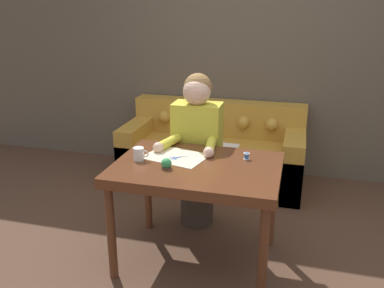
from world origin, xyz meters
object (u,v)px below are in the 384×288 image
object	(u,v)px
person	(197,150)
scissors	(178,158)
couch	(213,153)
pin_cushion	(166,164)
dining_table	(197,176)
thread_spool	(247,156)
mug	(139,154)

from	to	relation	value
person	scissors	world-z (taller)	person
couch	scissors	distance (m)	1.43
couch	pin_cushion	world-z (taller)	pin_cushion
dining_table	thread_spool	distance (m)	0.38
dining_table	pin_cushion	size ratio (longest dim) A/B	15.76
scissors	thread_spool	xyz separation A→B (m)	(0.47, 0.10, 0.02)
couch	scissors	xyz separation A→B (m)	(0.03, -1.36, 0.46)
person	mug	size ratio (longest dim) A/B	11.40
pin_cushion	person	bearing A→B (deg)	86.23
thread_spool	pin_cushion	bearing A→B (deg)	-147.93
scissors	mug	bearing A→B (deg)	-157.68
mug	person	bearing A→B (deg)	63.29
dining_table	mug	xyz separation A→B (m)	(-0.41, -0.02, 0.13)
person	mug	bearing A→B (deg)	-116.71
dining_table	thread_spool	xyz separation A→B (m)	(0.31, 0.19, 0.11)
scissors	mug	distance (m)	0.28
couch	pin_cushion	size ratio (longest dim) A/B	25.67
mug	thread_spool	distance (m)	0.75
couch	thread_spool	distance (m)	1.43
mug	pin_cushion	bearing A→B (deg)	-22.67
scissors	mug	size ratio (longest dim) A/B	1.55
person	scissors	bearing A→B (deg)	-92.88
couch	scissors	size ratio (longest dim) A/B	10.48
couch	person	world-z (taller)	person
mug	thread_spool	size ratio (longest dim) A/B	2.51
dining_table	thread_spool	bearing A→B (deg)	30.76
scissors	pin_cushion	xyz separation A→B (m)	(-0.02, -0.20, 0.03)
couch	person	size ratio (longest dim) A/B	1.43
dining_table	mug	bearing A→B (deg)	-176.67
scissors	couch	bearing A→B (deg)	91.28
dining_table	scissors	xyz separation A→B (m)	(-0.16, 0.08, 0.09)
pin_cushion	couch	bearing A→B (deg)	90.37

